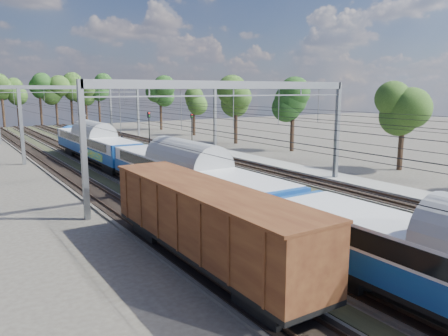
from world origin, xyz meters
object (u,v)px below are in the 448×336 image
emu_train (190,170)px  signal_far (192,127)px  freight_boxcar (205,220)px  worker (122,141)px  signal_near (149,129)px

emu_train → signal_far: 30.98m
freight_boxcar → signal_far: bearing=62.0°
emu_train → worker: bearing=77.7°
freight_boxcar → worker: 46.09m
emu_train → worker: emu_train is taller
worker → signal_far: size_ratio=0.35×
freight_boxcar → worker: bearing=74.8°
emu_train → worker: (7.61, 34.77, -1.88)m
freight_boxcar → signal_near: bearing=70.9°
freight_boxcar → worker: size_ratio=8.53×
signal_near → signal_far: 9.29m
emu_train → signal_far: signal_far is taller
freight_boxcar → signal_near: signal_near is taller
signal_near → signal_far: size_ratio=1.13×
emu_train → freight_boxcar: size_ratio=4.56×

